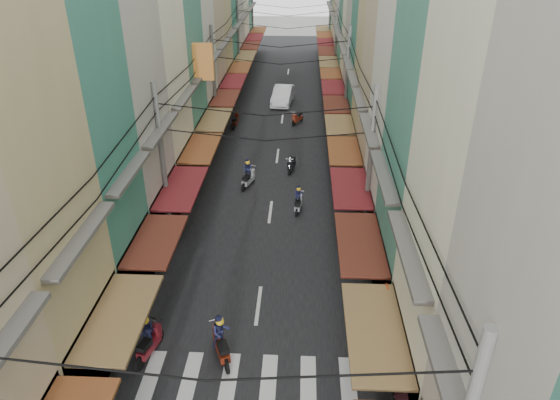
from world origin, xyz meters
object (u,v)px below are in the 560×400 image
(market_umbrella, at_px, (430,392))
(traffic_sign, at_px, (385,304))
(white_car, at_px, (283,104))
(bicycle, at_px, (431,317))

(market_umbrella, distance_m, traffic_sign, 3.65)
(market_umbrella, bearing_deg, traffic_sign, 103.73)
(white_car, distance_m, market_umbrella, 34.67)
(bicycle, bearing_deg, white_car, 21.04)
(bicycle, distance_m, traffic_sign, 3.86)
(market_umbrella, bearing_deg, bicycle, 74.71)
(white_car, bearing_deg, market_umbrella, -74.89)
(traffic_sign, bearing_deg, bicycle, 40.04)
(bicycle, xyz_separation_m, traffic_sign, (-2.37, -1.99, 2.30))
(bicycle, distance_m, market_umbrella, 6.04)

